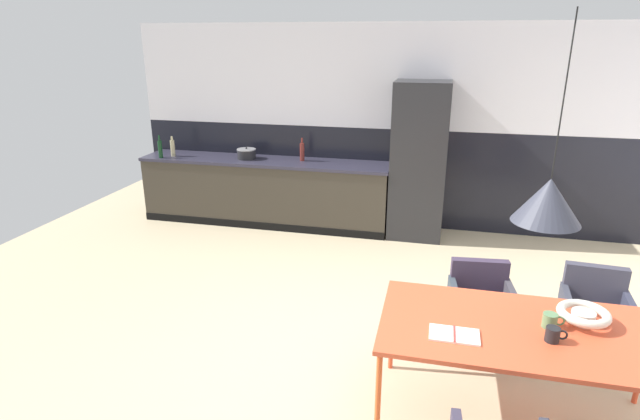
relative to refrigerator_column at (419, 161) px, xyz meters
The scene contains 17 objects.
ground_plane 3.17m from the refrigerator_column, 93.35° to the right, with size 9.62×9.62×0.00m, color #C7B38E.
back_wall_splashback_dark 0.51m from the refrigerator_column, 116.08° to the left, with size 7.40×0.12×1.32m, color black.
back_wall_panel_upper 1.08m from the refrigerator_column, 116.08° to the left, with size 7.40×0.12×1.32m, color silver.
kitchen_counter 2.11m from the refrigerator_column, behind, with size 3.40×0.63×0.89m.
refrigerator_column is the anchor object (origin of this frame).
dining_table 3.46m from the refrigerator_column, 75.63° to the right, with size 1.80×0.93×0.73m.
armchair_near_window 2.60m from the refrigerator_column, 75.27° to the right, with size 0.53×0.52×0.73m.
armchair_far_side 2.88m from the refrigerator_column, 57.78° to the right, with size 0.52×0.50×0.75m.
fruit_bowl 3.41m from the refrigerator_column, 69.31° to the right, with size 0.32×0.32×0.10m.
open_book 3.55m from the refrigerator_column, 83.28° to the right, with size 0.30×0.18×0.02m.
mug_short_terracotta 3.59m from the refrigerator_column, 74.11° to the right, with size 0.13×0.08×0.09m.
mug_tall_blue 3.44m from the refrigerator_column, 73.16° to the right, with size 0.13×0.09×0.09m.
cooking_pot 2.29m from the refrigerator_column, behind, with size 0.26×0.26×0.16m.
bottle_vinegar_dark 1.53m from the refrigerator_column, behind, with size 0.06×0.06×0.31m.
bottle_wine_green 3.34m from the refrigerator_column, behind, with size 0.06×0.06×0.28m.
bottle_oil_tall 3.46m from the refrigerator_column, behind, with size 0.06×0.06×0.31m.
pendant_lamp_over_table_near 3.54m from the refrigerator_column, 75.82° to the right, with size 0.38×0.38×1.14m.
Camera 1 is at (0.42, -3.28, 2.44)m, focal length 28.36 mm.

